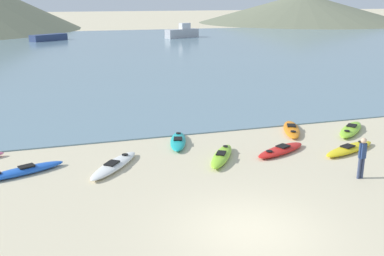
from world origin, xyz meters
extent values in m
plane|color=beige|center=(0.00, 0.00, 0.00)|extent=(400.00, 400.00, 0.00)
cube|color=slate|center=(0.00, 44.25, 0.03)|extent=(160.00, 70.00, 0.06)
cone|color=#6B7056|center=(56.73, 93.53, 3.58)|extent=(52.60, 52.60, 7.17)
ellipsoid|color=#8CCC2D|center=(1.29, 5.61, 0.16)|extent=(2.05, 2.75, 0.32)
cube|color=black|center=(1.21, 5.49, 0.34)|extent=(0.57, 0.62, 0.05)
cylinder|color=black|center=(1.70, 6.28, 0.33)|extent=(0.22, 0.22, 0.02)
ellipsoid|color=white|center=(-3.01, 5.98, 0.13)|extent=(2.53, 3.01, 0.25)
cube|color=black|center=(-3.11, 5.85, 0.28)|extent=(0.67, 0.70, 0.05)
cylinder|color=black|center=(-2.47, 6.68, 0.26)|extent=(0.25, 0.25, 0.02)
ellipsoid|color=orange|center=(5.95, 8.26, 0.13)|extent=(1.92, 3.02, 0.27)
cube|color=black|center=(6.02, 8.39, 0.29)|extent=(0.60, 0.66, 0.05)
cylinder|color=black|center=(5.61, 7.51, 0.28)|extent=(0.26, 0.26, 0.02)
ellipsoid|color=yellow|center=(6.86, 4.94, 0.13)|extent=(3.20, 1.80, 0.25)
cube|color=black|center=(6.72, 4.88, 0.28)|extent=(0.67, 0.57, 0.05)
cylinder|color=black|center=(7.67, 5.25, 0.27)|extent=(0.25, 0.25, 0.02)
ellipsoid|color=teal|center=(0.13, 8.07, 0.14)|extent=(1.46, 2.79, 0.28)
cube|color=black|center=(0.09, 7.94, 0.31)|extent=(0.50, 0.58, 0.05)
cylinder|color=black|center=(0.36, 8.78, 0.30)|extent=(0.24, 0.24, 0.02)
ellipsoid|color=blue|center=(-6.35, 6.37, 0.13)|extent=(3.15, 1.75, 0.26)
cube|color=black|center=(-6.20, 6.42, 0.29)|extent=(0.65, 0.53, 0.05)
ellipsoid|color=red|center=(3.98, 5.66, 0.13)|extent=(2.88, 1.87, 0.25)
cube|color=black|center=(4.11, 5.71, 0.28)|extent=(0.64, 0.59, 0.05)
cylinder|color=black|center=(3.27, 5.33, 0.26)|extent=(0.27, 0.27, 0.02)
ellipsoid|color=#8CCC2D|center=(8.67, 7.33, 0.15)|extent=(2.82, 2.65, 0.29)
cube|color=black|center=(8.78, 7.43, 0.32)|extent=(0.70, 0.69, 0.05)
cylinder|color=black|center=(8.03, 6.75, 0.30)|extent=(0.27, 0.27, 0.02)
cylinder|color=#384260|center=(5.34, 2.31, 0.39)|extent=(0.11, 0.11, 0.78)
cylinder|color=#384260|center=(5.48, 2.31, 0.39)|extent=(0.11, 0.11, 0.78)
cube|color=navy|center=(5.41, 2.31, 1.05)|extent=(0.23, 0.20, 0.55)
cylinder|color=navy|center=(5.30, 2.31, 1.07)|extent=(0.08, 0.08, 0.52)
cylinder|color=navy|center=(5.53, 2.31, 1.07)|extent=(0.08, 0.08, 0.52)
sphere|color=tan|center=(5.41, 2.31, 1.44)|extent=(0.21, 0.21, 0.21)
cube|color=navy|center=(-5.17, 60.94, 0.52)|extent=(5.55, 4.65, 0.93)
cube|color=#B2B2B7|center=(15.27, 59.94, 0.72)|extent=(5.86, 3.44, 1.33)
cube|color=silver|center=(15.80, 60.14, 1.85)|extent=(1.92, 1.45, 0.93)
camera|label=1|loc=(-4.96, -10.37, 6.37)|focal=42.00mm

